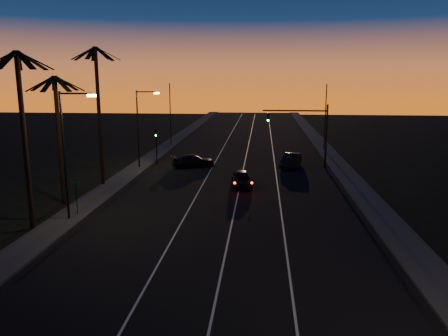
# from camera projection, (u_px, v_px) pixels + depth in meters

# --- Properties ---
(road) EXTENTS (20.00, 170.00, 0.01)m
(road) POSITION_uv_depth(u_px,v_px,m) (234.00, 188.00, 39.60)
(road) COLOR black
(road) RESTS_ON ground
(sidewalk_left) EXTENTS (2.40, 170.00, 0.16)m
(sidewalk_left) POSITION_uv_depth(u_px,v_px,m) (114.00, 185.00, 40.55)
(sidewalk_left) COLOR #32322F
(sidewalk_left) RESTS_ON ground
(sidewalk_right) EXTENTS (2.40, 170.00, 0.16)m
(sidewalk_right) POSITION_uv_depth(u_px,v_px,m) (360.00, 190.00, 38.63)
(sidewalk_right) COLOR #32322F
(sidewalk_right) RESTS_ON ground
(lane_stripe_left) EXTENTS (0.12, 160.00, 0.01)m
(lane_stripe_left) POSITION_uv_depth(u_px,v_px,m) (201.00, 187.00, 39.86)
(lane_stripe_left) COLOR silver
(lane_stripe_left) RESTS_ON road
(lane_stripe_mid) EXTENTS (0.12, 160.00, 0.01)m
(lane_stripe_mid) POSITION_uv_depth(u_px,v_px,m) (239.00, 188.00, 39.56)
(lane_stripe_mid) COLOR silver
(lane_stripe_mid) RESTS_ON road
(lane_stripe_right) EXTENTS (0.12, 160.00, 0.01)m
(lane_stripe_right) POSITION_uv_depth(u_px,v_px,m) (278.00, 189.00, 39.26)
(lane_stripe_right) COLOR silver
(lane_stripe_right) RESTS_ON road
(palm_near) EXTENTS (4.25, 4.16, 11.53)m
(palm_near) POSITION_uv_depth(u_px,v_px,m) (23.00, 123.00, 27.53)
(palm_near) COLOR black
(palm_near) RESTS_ON ground
(palm_mid) EXTENTS (4.25, 4.16, 10.03)m
(palm_mid) POSITION_uv_depth(u_px,v_px,m) (58.00, 126.00, 33.60)
(palm_mid) COLOR black
(palm_mid) RESTS_ON ground
(palm_far) EXTENTS (4.25, 4.16, 12.53)m
(palm_far) POSITION_uv_depth(u_px,v_px,m) (98.00, 103.00, 39.08)
(palm_far) COLOR black
(palm_far) RESTS_ON ground
(streetlight_left_near) EXTENTS (2.55, 0.26, 9.00)m
(streetlight_left_near) POSITION_uv_depth(u_px,v_px,m) (68.00, 146.00, 29.68)
(streetlight_left_near) COLOR black
(streetlight_left_near) RESTS_ON ground
(streetlight_left_far) EXTENTS (2.55, 0.26, 8.50)m
(streetlight_left_far) POSITION_uv_depth(u_px,v_px,m) (141.00, 123.00, 47.28)
(streetlight_left_far) COLOR black
(streetlight_left_far) RESTS_ON ground
(street_sign) EXTENTS (0.70, 0.06, 2.60)m
(street_sign) POSITION_uv_depth(u_px,v_px,m) (76.00, 194.00, 31.41)
(street_sign) COLOR black
(street_sign) RESTS_ON ground
(signal_mast) EXTENTS (7.10, 0.41, 7.00)m
(signal_mast) POSITION_uv_depth(u_px,v_px,m) (305.00, 125.00, 47.75)
(signal_mast) COLOR black
(signal_mast) RESTS_ON ground
(signal_post) EXTENTS (0.28, 0.37, 4.20)m
(signal_post) POSITION_uv_depth(u_px,v_px,m) (156.00, 140.00, 49.55)
(signal_post) COLOR black
(signal_post) RESTS_ON ground
(far_pole_left) EXTENTS (0.14, 0.14, 9.00)m
(far_pole_left) POSITION_uv_depth(u_px,v_px,m) (170.00, 114.00, 63.99)
(far_pole_left) COLOR black
(far_pole_left) RESTS_ON ground
(far_pole_right) EXTENTS (0.14, 0.14, 9.00)m
(far_pole_right) POSITION_uv_depth(u_px,v_px,m) (325.00, 117.00, 59.19)
(far_pole_right) COLOR black
(far_pole_right) RESTS_ON ground
(lead_car) EXTENTS (2.22, 4.98, 1.47)m
(lead_car) POSITION_uv_depth(u_px,v_px,m) (241.00, 179.00, 40.08)
(lead_car) COLOR black
(lead_car) RESTS_ON road
(right_car) EXTENTS (2.79, 4.95, 1.54)m
(right_car) POSITION_uv_depth(u_px,v_px,m) (291.00, 160.00, 48.60)
(right_car) COLOR black
(right_car) RESTS_ON road
(cross_car) EXTENTS (5.20, 3.69, 1.40)m
(cross_car) POSITION_uv_depth(u_px,v_px,m) (193.00, 161.00, 48.74)
(cross_car) COLOR black
(cross_car) RESTS_ON road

